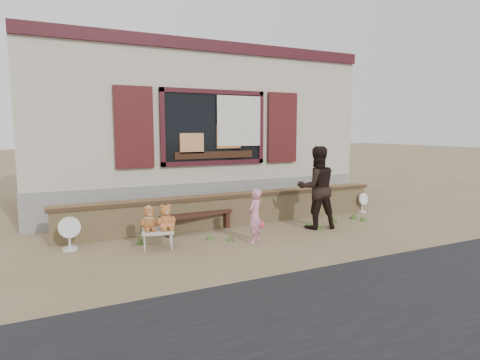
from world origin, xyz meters
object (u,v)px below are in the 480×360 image
teddy_bear_right (166,217)px  adult (317,188)px  bench (197,218)px  folding_chair (158,232)px  teddy_bear_left (149,218)px  child (255,216)px

teddy_bear_right → adult: bearing=13.8°
bench → folding_chair: bench is taller
bench → teddy_bear_right: bearing=-145.0°
bench → teddy_bear_left: size_ratio=3.67×
adult → teddy_bear_left: bearing=13.5°
folding_chair → teddy_bear_left: teddy_bear_left is taller
bench → teddy_bear_right: teddy_bear_right is taller
child → adult: size_ratio=0.58×
adult → bench: bearing=-5.0°
bench → child: size_ratio=1.55×
teddy_bear_right → adult: size_ratio=0.26×
folding_chair → adult: (3.27, 0.00, 0.55)m
child → bench: bearing=-96.6°
folding_chair → teddy_bear_left: (-0.14, 0.03, 0.23)m
bench → folding_chair: (-0.98, -0.79, 0.02)m
teddy_bear_left → adult: bearing=12.7°
folding_chair → child: bearing=-0.7°
folding_chair → teddy_bear_right: (0.14, -0.03, 0.25)m
child → teddy_bear_right: bearing=-49.5°
teddy_bear_left → adult: adult is taller
teddy_bear_left → child: 1.83m
teddy_bear_right → adult: (3.14, 0.04, 0.30)m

